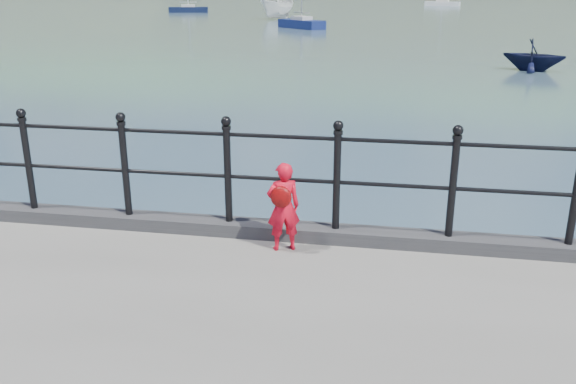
% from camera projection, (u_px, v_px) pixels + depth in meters
% --- Properties ---
extents(ground, '(600.00, 600.00, 0.00)m').
position_uv_depth(ground, '(284.00, 309.00, 7.27)').
color(ground, '#2D4251').
rests_on(ground, ground).
extents(kerb, '(60.00, 0.30, 0.15)m').
position_uv_depth(kerb, '(282.00, 230.00, 6.78)').
color(kerb, '#28282B').
rests_on(kerb, quay).
extents(railing, '(18.11, 0.11, 1.20)m').
position_uv_depth(railing, '(281.00, 166.00, 6.54)').
color(railing, black).
rests_on(railing, kerb).
extents(far_shore, '(830.00, 200.00, 156.00)m').
position_uv_depth(far_shore, '(498.00, 56.00, 231.05)').
color(far_shore, '#333A21').
rests_on(far_shore, ground).
extents(child, '(0.41, 0.36, 0.96)m').
position_uv_depth(child, '(283.00, 206.00, 6.33)').
color(child, red).
rests_on(child, quay).
extents(launch_white, '(3.81, 5.92, 2.14)m').
position_uv_depth(launch_white, '(278.00, 9.00, 64.53)').
color(launch_white, white).
rests_on(launch_white, ground).
extents(launch_navy, '(3.28, 3.08, 1.38)m').
position_uv_depth(launch_navy, '(534.00, 55.00, 26.68)').
color(launch_navy, black).
rests_on(launch_navy, ground).
extents(sailboat_deep, '(5.90, 3.03, 8.44)m').
position_uv_depth(sailboat_deep, '(442.00, 4.00, 101.23)').
color(sailboat_deep, silver).
rests_on(sailboat_deep, ground).
extents(sailboat_left, '(5.27, 2.96, 7.31)m').
position_uv_depth(sailboat_left, '(188.00, 10.00, 79.47)').
color(sailboat_left, black).
rests_on(sailboat_left, ground).
extents(sailboat_port, '(4.54, 4.47, 7.18)m').
position_uv_depth(sailboat_port, '(301.00, 24.00, 51.90)').
color(sailboat_port, navy).
rests_on(sailboat_port, ground).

